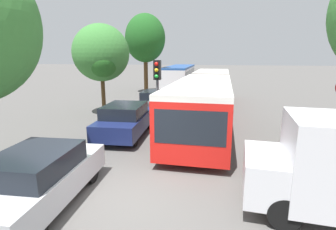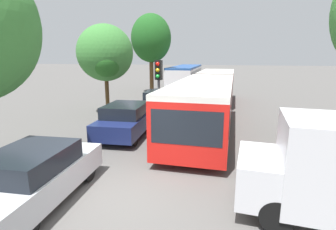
# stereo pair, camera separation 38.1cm
# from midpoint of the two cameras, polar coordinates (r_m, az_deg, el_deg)

# --- Properties ---
(ground_plane) EXTENTS (200.00, 200.00, 0.00)m
(ground_plane) POSITION_cam_midpoint_polar(r_m,az_deg,el_deg) (7.16, -9.93, -17.59)
(ground_plane) COLOR #565451
(articulated_bus) EXTENTS (3.11, 16.59, 2.45)m
(articulated_bus) POSITION_cam_midpoint_polar(r_m,az_deg,el_deg) (15.80, 7.91, 4.73)
(articulated_bus) COLOR red
(articulated_bus) RESTS_ON ground
(city_bus_rear) EXTENTS (2.57, 11.39, 2.45)m
(city_bus_rear) POSITION_cam_midpoint_polar(r_m,az_deg,el_deg) (30.48, 2.17, 8.68)
(city_bus_rear) COLOR silver
(city_bus_rear) RESTS_ON ground
(queued_car_silver) EXTENTS (1.86, 4.12, 1.41)m
(queued_car_silver) POSITION_cam_midpoint_polar(r_m,az_deg,el_deg) (7.29, -27.77, -12.07)
(queued_car_silver) COLOR #B7BABF
(queued_car_silver) RESTS_ON ground
(queued_car_navy) EXTENTS (1.94, 4.29, 1.47)m
(queued_car_navy) POSITION_cam_midpoint_polar(r_m,az_deg,el_deg) (12.10, -10.15, -1.06)
(queued_car_navy) COLOR navy
(queued_car_navy) RESTS_ON ground
(queued_car_graphite) EXTENTS (1.78, 3.95, 1.35)m
(queued_car_graphite) POSITION_cam_midpoint_polar(r_m,az_deg,el_deg) (17.31, -3.55, 3.08)
(queued_car_graphite) COLOR #47474C
(queued_car_graphite) RESTS_ON ground
(traffic_light) EXTENTS (0.34, 0.37, 3.40)m
(traffic_light) POSITION_cam_midpoint_polar(r_m,az_deg,el_deg) (12.30, -3.25, 7.64)
(traffic_light) COLOR #56595E
(traffic_light) RESTS_ON ground
(tree_left_mid) EXTENTS (3.40, 3.40, 5.48)m
(tree_left_mid) POSITION_cam_midpoint_polar(r_m,az_deg,el_deg) (16.74, -14.96, 12.63)
(tree_left_mid) COLOR #51381E
(tree_left_mid) RESTS_ON ground
(tree_left_far) EXTENTS (3.81, 3.81, 7.47)m
(tree_left_far) POSITION_cam_midpoint_polar(r_m,az_deg,el_deg) (26.02, -5.48, 16.01)
(tree_left_far) COLOR #51381E
(tree_left_far) RESTS_ON ground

